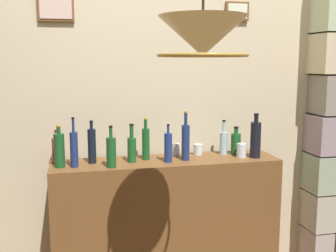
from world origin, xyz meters
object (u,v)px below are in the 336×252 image
at_px(liquor_bottle_mezcal, 59,150).
at_px(liquor_bottle_bourbon, 132,148).
at_px(liquor_bottle_gin, 256,139).
at_px(liquor_bottle_vermouth, 92,145).
at_px(liquor_bottle_amaro, 57,150).
at_px(liquor_bottle_scotch, 236,143).
at_px(liquor_bottle_tequila, 223,142).
at_px(liquor_bottle_whiskey, 111,152).
at_px(glass_tumbler_shot, 241,150).
at_px(liquor_bottle_vodka, 169,147).
at_px(liquor_bottle_rye, 146,143).
at_px(liquor_bottle_brandy, 74,149).
at_px(liquor_bottle_rum, 186,141).
at_px(pendant_lamp, 203,38).
at_px(glass_tumbler_rocks, 176,149).
at_px(glass_tumbler_highball, 198,149).

height_order(liquor_bottle_mezcal, liquor_bottle_bourbon, liquor_bottle_mezcal).
distance_m(liquor_bottle_gin, liquor_bottle_vermouth, 1.16).
distance_m(liquor_bottle_amaro, liquor_bottle_scotch, 1.29).
bearing_deg(liquor_bottle_amaro, liquor_bottle_tequila, -1.15).
relative_size(liquor_bottle_gin, liquor_bottle_scotch, 1.54).
height_order(liquor_bottle_whiskey, glass_tumbler_shot, liquor_bottle_whiskey).
distance_m(liquor_bottle_vodka, liquor_bottle_scotch, 0.55).
height_order(liquor_bottle_rye, glass_tumbler_shot, liquor_bottle_rye).
bearing_deg(liquor_bottle_brandy, liquor_bottle_scotch, 5.74).
relative_size(liquor_bottle_rum, liquor_bottle_tequila, 1.34).
xyz_separation_m(liquor_bottle_rum, liquor_bottle_brandy, (-0.76, -0.02, -0.01)).
xyz_separation_m(liquor_bottle_rum, liquor_bottle_bourbon, (-0.37, 0.03, -0.04)).
bearing_deg(liquor_bottle_vodka, liquor_bottle_scotch, 12.66).
bearing_deg(liquor_bottle_vermouth, liquor_bottle_vodka, -9.52).
height_order(liquor_bottle_vermouth, pendant_lamp, pendant_lamp).
relative_size(glass_tumbler_rocks, glass_tumbler_highball, 1.14).
bearing_deg(liquor_bottle_amaro, liquor_bottle_brandy, -53.76).
bearing_deg(glass_tumbler_rocks, liquor_bottle_gin, -19.25).
xyz_separation_m(liquor_bottle_bourbon, glass_tumbler_shot, (0.79, -0.03, -0.05)).
bearing_deg(liquor_bottle_amaro, glass_tumbler_rocks, 1.18).
distance_m(liquor_bottle_tequila, liquor_bottle_vermouth, 0.97).
bearing_deg(glass_tumbler_rocks, glass_tumbler_highball, -4.12).
distance_m(liquor_bottle_whiskey, pendant_lamp, 1.12).
xyz_separation_m(glass_tumbler_rocks, glass_tumbler_shot, (0.45, -0.16, 0.01)).
bearing_deg(liquor_bottle_rye, liquor_bottle_tequila, 3.15).
xyz_separation_m(liquor_bottle_scotch, glass_tumbler_highball, (-0.28, 0.05, -0.04)).
xyz_separation_m(glass_tumbler_rocks, pendant_lamp, (-0.14, -1.05, 0.74)).
height_order(liquor_bottle_amaro, pendant_lamp, pendant_lamp).
xyz_separation_m(liquor_bottle_mezcal, pendant_lamp, (0.68, -0.89, 0.67)).
distance_m(liquor_bottle_amaro, liquor_bottle_vodka, 0.77).
bearing_deg(glass_tumbler_shot, liquor_bottle_bourbon, 177.53).
bearing_deg(glass_tumbler_rocks, liquor_bottle_rye, -162.65).
bearing_deg(liquor_bottle_rum, liquor_bottle_vermouth, 174.58).
bearing_deg(liquor_bottle_gin, liquor_bottle_mezcal, 178.72).
xyz_separation_m(liquor_bottle_mezcal, glass_tumbler_highball, (0.99, 0.15, -0.08)).
height_order(liquor_bottle_rum, glass_tumbler_rocks, liquor_bottle_rum).
bearing_deg(liquor_bottle_vodka, glass_tumbler_shot, 2.15).
relative_size(liquor_bottle_mezcal, liquor_bottle_tequila, 1.08).
xyz_separation_m(liquor_bottle_vermouth, glass_tumbler_highball, (0.78, 0.08, -0.08)).
distance_m(liquor_bottle_tequila, glass_tumbler_shot, 0.16).
height_order(liquor_bottle_brandy, liquor_bottle_whiskey, liquor_bottle_brandy).
height_order(liquor_bottle_bourbon, glass_tumbler_rocks, liquor_bottle_bourbon).
bearing_deg(pendant_lamp, glass_tumbler_rocks, 82.49).
bearing_deg(liquor_bottle_rye, liquor_bottle_vodka, -36.83).
height_order(liquor_bottle_mezcal, liquor_bottle_rum, liquor_bottle_rum).
distance_m(liquor_bottle_gin, pendant_lamp, 1.28).
bearing_deg(liquor_bottle_rum, glass_tumbler_highball, 46.83).
distance_m(liquor_bottle_amaro, liquor_bottle_vermouth, 0.25).
relative_size(liquor_bottle_amaro, liquor_bottle_vodka, 0.86).
distance_m(liquor_bottle_mezcal, liquor_bottle_bourbon, 0.48).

